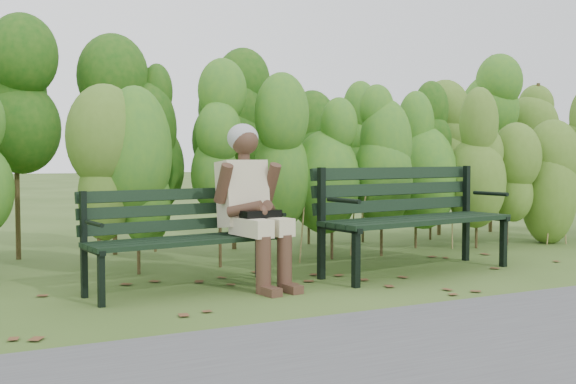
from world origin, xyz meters
name	(u,v)px	position (x,y,z in m)	size (l,w,h in m)	color
ground	(307,288)	(0.00, 0.00, 0.00)	(80.00, 80.00, 0.00)	#344E1A
footpath	(511,363)	(0.00, -2.20, 0.01)	(60.00, 2.50, 0.01)	#474749
hedge_band	(224,136)	(0.00, 1.86, 1.26)	(11.04, 1.67, 2.42)	#47381E
leaf_litter	(314,290)	(0.01, -0.10, 0.00)	(6.00, 2.29, 0.01)	brown
bench_left	(184,230)	(-0.89, 0.40, 0.47)	(1.64, 0.73, 0.79)	black
bench_right	(410,210)	(1.21, 0.30, 0.56)	(1.98, 0.89, 0.96)	black
seated_woman	(251,197)	(-0.35, 0.31, 0.72)	(0.58, 0.84, 1.32)	beige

